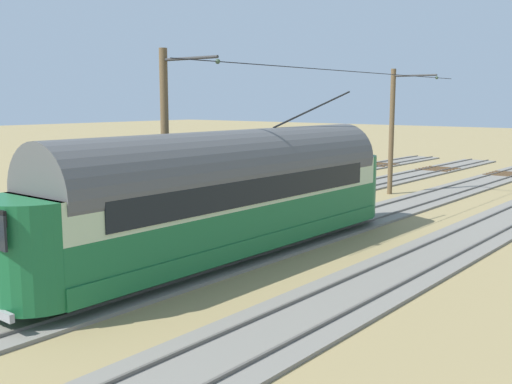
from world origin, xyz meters
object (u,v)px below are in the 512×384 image
Objects in this scene: flatcar_adjacent at (178,207)px; catenary_pole_mid_near at (167,147)px; vintage_streetcar at (233,192)px; catenary_pole_foreground at (393,130)px.

flatcar_adjacent is 1.98× the size of catenary_pole_mid_near.
flatcar_adjacent is at bearing -24.37° from vintage_streetcar.
vintage_streetcar is 5.79m from flatcar_adjacent.
flatcar_adjacent is at bearing 79.17° from catenary_pole_foreground.
vintage_streetcar reaches higher than flatcar_adjacent.
catenary_pole_mid_near is (0.00, 17.02, 0.00)m from catenary_pole_foreground.
catenary_pole_mid_near is (-2.68, 3.00, 2.80)m from flatcar_adjacent.
catenary_pole_foreground reaches higher than vintage_streetcar.
catenary_pole_foreground is at bearing -100.83° from flatcar_adjacent.
vintage_streetcar is 16.58m from catenary_pole_foreground.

